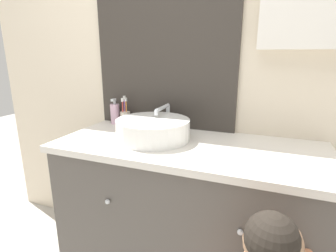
{
  "coord_description": "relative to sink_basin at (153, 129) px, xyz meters",
  "views": [
    {
      "loc": [
        0.37,
        -0.93,
        1.3
      ],
      "look_at": [
        -0.09,
        0.25,
        0.95
      ],
      "focal_mm": 28.0,
      "sensor_mm": 36.0,
      "label": 1
    }
  ],
  "objects": [
    {
      "name": "vanity_counter",
      "position": [
        0.2,
        -0.01,
        -0.48
      ],
      "size": [
        1.38,
        0.6,
        0.85
      ],
      "color": "#4C4742",
      "rests_on": "ground_plane"
    },
    {
      "name": "sink_basin",
      "position": [
        0.0,
        0.0,
        0.0
      ],
      "size": [
        0.4,
        0.45,
        0.16
      ],
      "color": "white",
      "rests_on": "vanity_counter"
    },
    {
      "name": "wall_back",
      "position": [
        0.21,
        0.31,
        0.37
      ],
      "size": [
        3.2,
        0.18,
        2.5
      ],
      "color": "beige",
      "rests_on": "ground_plane"
    },
    {
      "name": "soap_dispenser",
      "position": [
        -0.38,
        0.22,
        0.01
      ],
      "size": [
        0.06,
        0.06,
        0.17
      ],
      "color": "#CCA3BC",
      "rests_on": "vanity_counter"
    },
    {
      "name": "toothbrush_holder",
      "position": [
        -0.29,
        0.2,
        -0.01
      ],
      "size": [
        0.06,
        0.06,
        0.19
      ],
      "color": "beige",
      "rests_on": "vanity_counter"
    }
  ]
}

